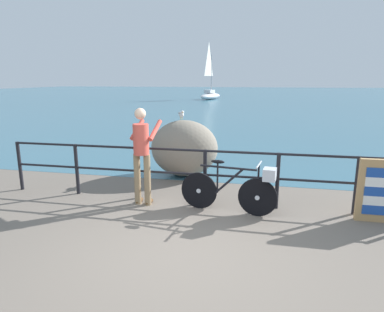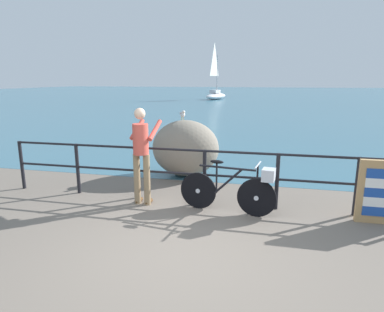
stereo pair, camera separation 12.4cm
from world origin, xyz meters
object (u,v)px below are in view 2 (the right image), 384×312
at_px(bicycle, 235,188).
at_px(seagull, 182,114).
at_px(breakwater_boulder_main, 185,148).
at_px(sailboat, 216,93).
at_px(person_at_railing, 142,152).

height_order(bicycle, seagull, seagull).
relative_size(breakwater_boulder_main, seagull, 4.81).
xyz_separation_m(bicycle, sailboat, (-5.48, 32.81, 0.24)).
distance_m(person_at_railing, breakwater_boulder_main, 2.07).
distance_m(bicycle, sailboat, 33.27).
xyz_separation_m(seagull, sailboat, (-4.01, 30.65, -0.76)).
distance_m(breakwater_boulder_main, seagull, 0.81).
bearing_deg(sailboat, breakwater_boulder_main, -156.78).
relative_size(bicycle, person_at_railing, 0.95).
distance_m(seagull, sailboat, 30.92).
height_order(person_at_railing, breakwater_boulder_main, person_at_railing).
distance_m(bicycle, seagull, 2.80).
relative_size(seagull, sailboat, 0.05).
height_order(bicycle, breakwater_boulder_main, breakwater_boulder_main).
bearing_deg(breakwater_boulder_main, bicycle, -56.54).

